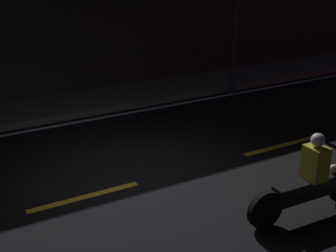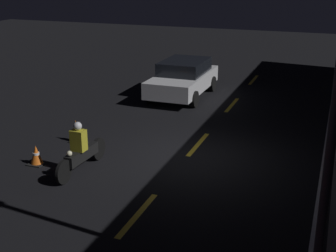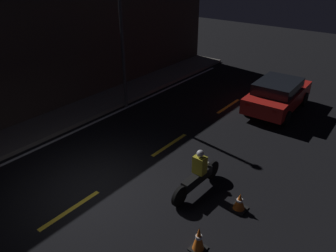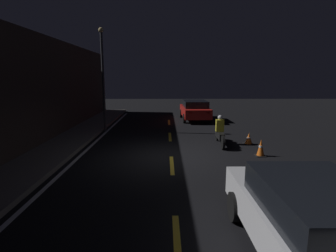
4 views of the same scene
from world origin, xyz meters
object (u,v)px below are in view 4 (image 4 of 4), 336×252
at_px(taxi_red, 195,110).
at_px(motorcycle, 220,133).
at_px(traffic_cone_near, 261,148).
at_px(street_lamp, 103,75).
at_px(traffic_cone_mid, 249,139).
at_px(sedan_white, 312,221).

relative_size(taxi_red, motorcycle, 1.80).
xyz_separation_m(traffic_cone_near, street_lamp, (4.94, 7.30, 2.90)).
xyz_separation_m(motorcycle, street_lamp, (3.11, 6.03, 2.68)).
distance_m(traffic_cone_near, street_lamp, 9.27).
bearing_deg(taxi_red, traffic_cone_near, -171.31).
distance_m(traffic_cone_near, traffic_cone_mid, 1.88).
xyz_separation_m(sedan_white, motorcycle, (7.95, -0.11, -0.23)).
distance_m(sedan_white, motorcycle, 7.95).
xyz_separation_m(motorcycle, traffic_cone_near, (-1.83, -1.26, -0.22)).
bearing_deg(traffic_cone_mid, sedan_white, 169.50).
relative_size(motorcycle, street_lamp, 0.40).
height_order(sedan_white, traffic_cone_near, sedan_white).
distance_m(sedan_white, street_lamp, 12.78).
bearing_deg(motorcycle, taxi_red, 5.19).
relative_size(sedan_white, traffic_cone_near, 6.10).
distance_m(sedan_white, traffic_cone_mid, 8.15).
height_order(motorcycle, traffic_cone_mid, motorcycle).
bearing_deg(traffic_cone_near, street_lamp, 55.92).
bearing_deg(street_lamp, sedan_white, -151.82).
bearing_deg(traffic_cone_near, motorcycle, 34.70).
bearing_deg(traffic_cone_mid, motorcycle, 92.17).
xyz_separation_m(traffic_cone_near, traffic_cone_mid, (1.88, -0.11, -0.08)).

